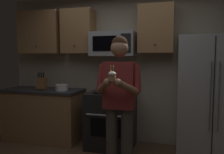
{
  "coord_description": "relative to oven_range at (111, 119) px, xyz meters",
  "views": [
    {
      "loc": [
        0.86,
        -2.18,
        1.49
      ],
      "look_at": [
        0.1,
        0.53,
        1.25
      ],
      "focal_mm": 36.07,
      "sensor_mm": 36.0,
      "label": 1
    }
  ],
  "objects": [
    {
      "name": "wall_back",
      "position": [
        0.15,
        0.39,
        0.84
      ],
      "size": [
        4.4,
        0.1,
        2.6
      ],
      "primitive_type": "cube",
      "color": "#B7AD99",
      "rests_on": "ground"
    },
    {
      "name": "oven_range",
      "position": [
        0.0,
        0.0,
        0.0
      ],
      "size": [
        0.76,
        0.7,
        0.93
      ],
      "color": "black",
      "rests_on": "ground"
    },
    {
      "name": "microwave",
      "position": [
        0.0,
        0.12,
        1.26
      ],
      "size": [
        0.74,
        0.41,
        0.4
      ],
      "color": "#9EA0A5"
    },
    {
      "name": "refrigerator",
      "position": [
        1.5,
        -0.04,
        0.44
      ],
      "size": [
        0.9,
        0.75,
        1.8
      ],
      "color": "#B7BABF",
      "rests_on": "ground"
    },
    {
      "name": "cabinet_row_upper",
      "position": [
        -0.57,
        0.17,
        1.49
      ],
      "size": [
        2.78,
        0.36,
        0.76
      ],
      "color": "#9E7247"
    },
    {
      "name": "counter_left",
      "position": [
        -1.3,
        0.02,
        0.0
      ],
      "size": [
        1.44,
        0.66,
        0.92
      ],
      "color": "#9E7247",
      "rests_on": "ground"
    },
    {
      "name": "knife_block",
      "position": [
        -1.29,
        -0.03,
        0.57
      ],
      "size": [
        0.16,
        0.15,
        0.32
      ],
      "color": "brown",
      "rests_on": "counter_left"
    },
    {
      "name": "bowl_large_white",
      "position": [
        -0.9,
        -0.02,
        0.51
      ],
      "size": [
        0.23,
        0.23,
        0.11
      ],
      "color": "white",
      "rests_on": "counter_left"
    },
    {
      "name": "person",
      "position": [
        0.34,
        -0.84,
        0.53
      ],
      "size": [
        0.6,
        0.48,
        1.76
      ],
      "color": "#4C4742",
      "rests_on": "ground"
    },
    {
      "name": "cupcake",
      "position": [
        0.34,
        -1.17,
        0.83
      ],
      "size": [
        0.09,
        0.09,
        0.17
      ],
      "color": "#A87F56"
    }
  ]
}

